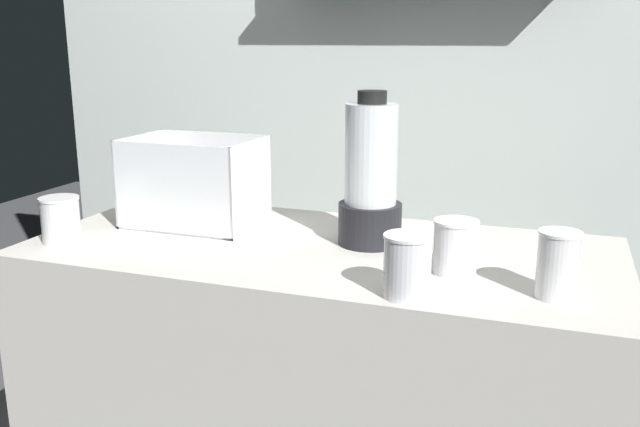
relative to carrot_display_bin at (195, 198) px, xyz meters
name	(u,v)px	position (x,y,z in m)	size (l,w,h in m)	color
counter	(320,413)	(0.38, -0.08, -0.52)	(1.40, 0.64, 0.90)	beige
back_wall_unit	(398,76)	(0.39, 0.68, 0.29)	(2.60, 0.24, 2.50)	silver
carrot_display_bin	(195,198)	(0.00, 0.00, 0.00)	(0.34, 0.24, 0.23)	white
blender_pitcher	(371,181)	(0.49, -0.02, 0.08)	(0.15, 0.15, 0.37)	black
juice_cup_carrot_far_left	(61,222)	(-0.22, -0.26, -0.02)	(0.10, 0.10, 0.11)	white
juice_cup_carrot_left	(407,270)	(0.65, -0.34, -0.02)	(0.09, 0.09, 0.12)	white
juice_cup_orange_middle	(455,250)	(0.72, -0.17, -0.02)	(0.10, 0.10, 0.11)	white
juice_cup_orange_right	(557,269)	(0.92, -0.25, -0.01)	(0.08, 0.08, 0.13)	white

